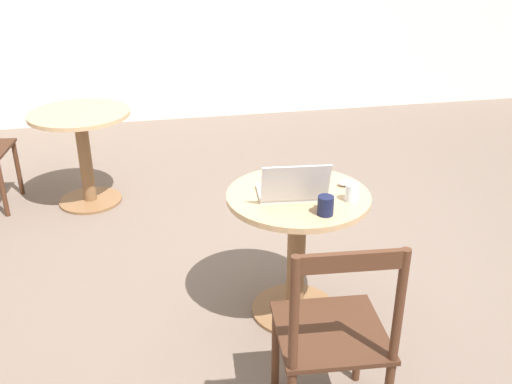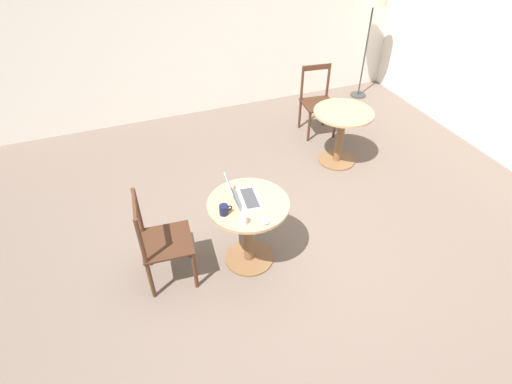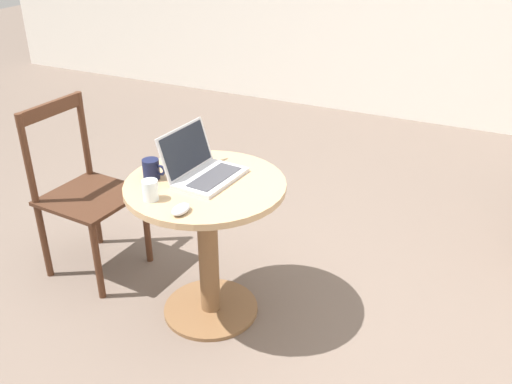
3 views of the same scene
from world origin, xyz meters
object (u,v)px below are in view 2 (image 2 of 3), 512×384
Objects in this scene: mouse at (265,220)px; drinking_glass at (243,220)px; chair_mid_back at (317,102)px; laptop at (243,197)px; cafe_table_mid at (342,127)px; mug at (224,210)px; cafe_table_near at (249,221)px; chair_near_left at (161,242)px.

mouse is 1.14× the size of drinking_glass.
laptop reaches higher than chair_mid_back.
cafe_table_mid is 8.23× the size of drinking_glass.
mug reaches higher than drinking_glass.
drinking_glass is (-1.78, -1.41, 0.26)m from cafe_table_mid.
cafe_table_near is at bearing -144.56° from cafe_table_mid.
laptop is at bearing -1.67° from chair_near_left.
mug is at bearing -13.11° from chair_near_left.
laptop is at bearing 129.80° from cafe_table_near.
mouse is 0.36m from mug.
laptop is 0.23m from mug.
cafe_table_near is 0.78× the size of chair_near_left.
cafe_table_mid is 2.27m from mug.
laptop is 0.29m from drinking_glass.
mug reaches higher than mouse.
cafe_table_mid is 0.78× the size of chair_near_left.
laptop reaches higher than mug.
chair_mid_back is at bearing 52.90° from mouse.
chair_near_left is 9.31× the size of mouse.
laptop is 0.33m from mouse.
cafe_table_near is at bearing 99.47° from mouse.
cafe_table_near is 0.79m from chair_near_left.
mouse is (-1.61, -1.45, 0.23)m from cafe_table_mid.
laptop is (-1.78, -1.93, 0.30)m from chair_mid_back.
drinking_glass is (0.11, -0.17, -0.00)m from mug.
mug reaches higher than cafe_table_mid.
chair_near_left reaches higher than mouse.
laptop is at bearing 27.52° from mug.
laptop is at bearing -146.14° from cafe_table_mid.
drinking_glass reaches higher than cafe_table_near.
cafe_table_near is at bearing -50.20° from laptop.
cafe_table_near is 6.35× the size of mug.
laptop is (-0.04, 0.04, 0.26)m from cafe_table_near.
mug is (-0.28, 0.21, 0.03)m from mouse.
cafe_table_near is 2.03m from cafe_table_mid.
mouse is at bearing -36.89° from mug.
chair_near_left is at bearing 175.26° from cafe_table_near.
cafe_table_near is 0.36m from mouse.
cafe_table_mid is at bearing 33.23° from mug.
mouse is (0.08, -0.32, -0.03)m from laptop.
drinking_glass reaches higher than cafe_table_mid.
chair_mid_back is at bearing 45.74° from mug.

